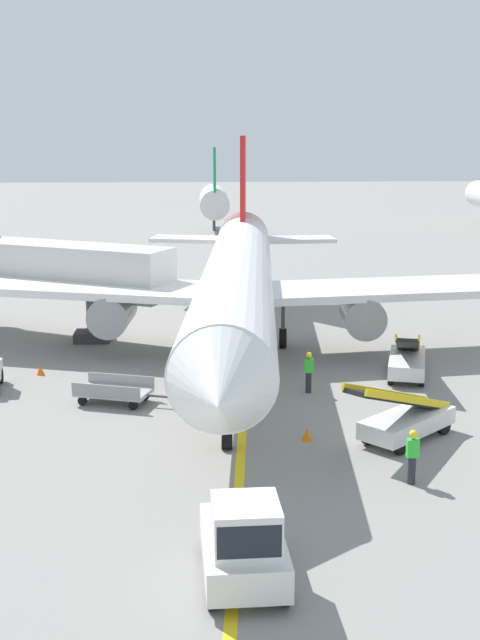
# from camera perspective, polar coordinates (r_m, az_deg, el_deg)

# --- Properties ---
(ground_plane) EXTENTS (300.00, 300.00, 0.00)m
(ground_plane) POSITION_cam_1_polar(r_m,az_deg,el_deg) (28.49, -0.66, -8.63)
(ground_plane) COLOR gray
(taxi_line_yellow) EXTENTS (6.32, 79.80, 0.01)m
(taxi_line_yellow) POSITION_cam_1_polar(r_m,az_deg,el_deg) (33.23, 0.29, -5.46)
(taxi_line_yellow) COLOR yellow
(taxi_line_yellow) RESTS_ON ground
(airliner) EXTENTS (28.53, 35.34, 10.10)m
(airliner) POSITION_cam_1_polar(r_m,az_deg,el_deg) (39.05, -0.21, 2.46)
(airliner) COLOR white
(airliner) RESTS_ON ground
(jet_bridge) EXTENTS (12.61, 8.08, 4.85)m
(jet_bridge) POSITION_cam_1_polar(r_m,az_deg,el_deg) (44.19, -13.52, 3.47)
(jet_bridge) COLOR beige
(jet_bridge) RESTS_ON ground
(pushback_tug) EXTENTS (2.03, 3.67, 2.20)m
(pushback_tug) POSITION_cam_1_polar(r_m,az_deg,el_deg) (20.23, 0.28, -14.90)
(pushback_tug) COLOR silver
(pushback_tug) RESTS_ON ground
(belt_loader_forward_hold) EXTENTS (4.54, 4.29, 2.59)m
(belt_loader_forward_hold) POSITION_cam_1_polar(r_m,az_deg,el_deg) (29.41, 11.17, -6.57)
(belt_loader_forward_hold) COLOR silver
(belt_loader_forward_hold) RESTS_ON ground
(belt_loader_aft_hold) EXTENTS (2.51, 5.16, 2.59)m
(belt_loader_aft_hold) POSITION_cam_1_polar(r_m,az_deg,el_deg) (36.77, 11.28, -2.66)
(belt_loader_aft_hold) COLOR silver
(belt_loader_aft_hold) RESTS_ON ground
(baggage_cart_empty_trailing) EXTENTS (3.82, 2.34, 0.94)m
(baggage_cart_empty_trailing) POSITION_cam_1_polar(r_m,az_deg,el_deg) (33.15, -8.55, -4.81)
(baggage_cart_empty_trailing) COLOR #A5A5A8
(baggage_cart_empty_trailing) RESTS_ON ground
(ground_crew_marshaller) EXTENTS (0.36, 0.24, 1.70)m
(ground_crew_marshaller) POSITION_cam_1_polar(r_m,az_deg,el_deg) (25.91, 11.62, -8.97)
(ground_crew_marshaller) COLOR #26262D
(ground_crew_marshaller) RESTS_ON ground
(ground_crew_wing_walker) EXTENTS (0.36, 0.24, 1.70)m
(ground_crew_wing_walker) POSITION_cam_1_polar(r_m,az_deg,el_deg) (34.04, 4.69, -3.46)
(ground_crew_wing_walker) COLOR #26262D
(ground_crew_wing_walker) RESTS_ON ground
(safety_cone_nose_left) EXTENTS (0.36, 0.36, 0.44)m
(safety_cone_nose_left) POSITION_cam_1_polar(r_m,az_deg,el_deg) (40.95, 12.33, -1.94)
(safety_cone_nose_left) COLOR orange
(safety_cone_nose_left) RESTS_ON ground
(safety_cone_nose_right) EXTENTS (0.36, 0.36, 0.44)m
(safety_cone_nose_right) POSITION_cam_1_polar(r_m,az_deg,el_deg) (37.58, -13.40, -3.31)
(safety_cone_nose_right) COLOR orange
(safety_cone_nose_right) RESTS_ON ground
(safety_cone_wingtip_left) EXTENTS (0.36, 0.36, 0.44)m
(safety_cone_wingtip_left) POSITION_cam_1_polar(r_m,az_deg,el_deg) (29.09, 4.56, -7.75)
(safety_cone_wingtip_left) COLOR orange
(safety_cone_wingtip_left) RESTS_ON ground
(distant_aircraft_mid_left) EXTENTS (3.00, 10.10, 8.80)m
(distant_aircraft_mid_left) POSITION_cam_1_polar(r_m,az_deg,el_deg) (89.34, -1.78, 8.12)
(distant_aircraft_mid_left) COLOR silver
(distant_aircraft_mid_left) RESTS_ON ground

